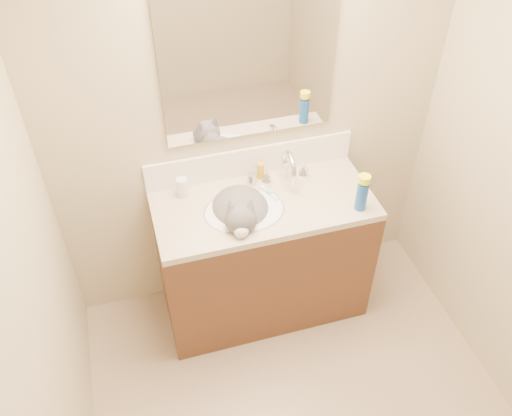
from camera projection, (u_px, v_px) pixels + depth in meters
room_shell at (350, 247)px, 1.82m from camera, size 2.24×2.54×2.52m
vanity_cabinet at (263, 259)px, 3.23m from camera, size 1.20×0.55×0.82m
counter_slab at (264, 205)px, 2.94m from camera, size 1.20×0.55×0.04m
basin at (244, 220)px, 2.93m from camera, size 0.45×0.36×0.14m
faucet at (288, 170)px, 3.01m from camera, size 0.28×0.20×0.21m
cat at (241, 213)px, 2.90m from camera, size 0.39×0.48×0.34m
backsplash at (251, 161)px, 3.06m from camera, size 1.20×0.02×0.18m
mirror at (250, 65)px, 2.66m from camera, size 0.90×0.02×0.80m
pill_bottle at (182, 187)px, 2.94m from camera, size 0.08×0.08×0.11m
pill_label at (183, 189)px, 2.95m from camera, size 0.07×0.07×0.04m
silver_jar at (252, 179)px, 3.03m from camera, size 0.07×0.07×0.06m
amber_bottle at (261, 171)px, 3.06m from camera, size 0.05×0.05×0.10m
toothbrush at (269, 193)px, 2.98m from camera, size 0.07×0.14×0.01m
toothbrush_head at (269, 193)px, 2.98m from camera, size 0.03×0.03×0.02m
spray_can at (362, 196)px, 2.84m from camera, size 0.08×0.08×0.17m
spray_cap at (365, 179)px, 2.77m from camera, size 0.08×0.08×0.04m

